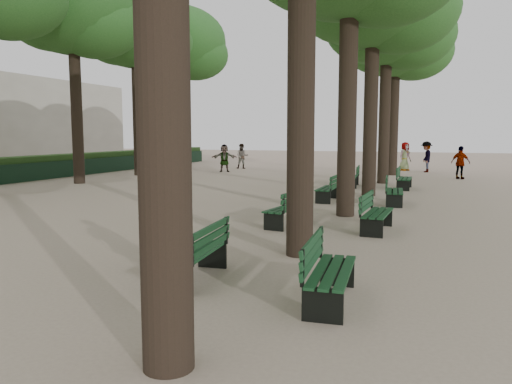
% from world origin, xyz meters
% --- Properties ---
extents(ground, '(120.00, 120.00, 0.00)m').
position_xyz_m(ground, '(0.00, 0.00, 0.00)').
color(ground, tan).
rests_on(ground, ground).
extents(tree_central_4, '(6.00, 6.00, 9.95)m').
position_xyz_m(tree_central_4, '(1.50, 18.00, 7.65)').
color(tree_central_4, '#33261C').
rests_on(tree_central_4, ground).
extents(tree_central_5, '(6.00, 6.00, 9.95)m').
position_xyz_m(tree_central_5, '(1.50, 23.00, 7.65)').
color(tree_central_5, '#33261C').
rests_on(tree_central_5, ground).
extents(tree_far_3, '(6.00, 6.00, 10.45)m').
position_xyz_m(tree_far_3, '(-12.00, 13.00, 8.14)').
color(tree_far_3, '#33261C').
rests_on(tree_far_3, ground).
extents(tree_far_4, '(6.00, 6.00, 10.45)m').
position_xyz_m(tree_far_4, '(-12.00, 18.00, 8.14)').
color(tree_far_4, '#33261C').
rests_on(tree_far_4, ground).
extents(tree_far_5, '(6.00, 6.00, 10.45)m').
position_xyz_m(tree_far_5, '(-12.00, 23.00, 8.14)').
color(tree_far_5, '#33261C').
rests_on(tree_far_5, ground).
extents(bench_left_0, '(0.73, 1.84, 0.92)m').
position_xyz_m(bench_left_0, '(0.37, 0.81, 0.27)').
color(bench_left_0, black).
rests_on(bench_left_0, ground).
extents(bench_left_1, '(0.81, 1.86, 0.92)m').
position_xyz_m(bench_left_1, '(0.37, 5.92, 0.27)').
color(bench_left_1, black).
rests_on(bench_left_1, ground).
extents(bench_left_2, '(0.57, 1.80, 0.92)m').
position_xyz_m(bench_left_2, '(0.37, 10.91, 0.27)').
color(bench_left_2, black).
rests_on(bench_left_2, ground).
extents(bench_left_3, '(0.74, 1.85, 0.92)m').
position_xyz_m(bench_left_3, '(0.37, 15.96, 0.27)').
color(bench_left_3, black).
rests_on(bench_left_3, ground).
extents(bench_right_0, '(0.70, 1.84, 0.92)m').
position_xyz_m(bench_right_0, '(2.63, 0.49, 0.27)').
color(bench_right_0, black).
rests_on(bench_right_0, ground).
extents(bench_right_1, '(0.64, 1.82, 0.92)m').
position_xyz_m(bench_right_1, '(2.63, 5.94, 0.27)').
color(bench_right_1, black).
rests_on(bench_right_1, ground).
extents(bench_right_2, '(0.72, 1.84, 0.92)m').
position_xyz_m(bench_right_2, '(2.63, 10.83, 0.27)').
color(bench_right_2, black).
rests_on(bench_right_2, ground).
extents(bench_right_3, '(0.57, 1.80, 0.92)m').
position_xyz_m(bench_right_3, '(2.63, 15.76, 0.27)').
color(bench_right_3, black).
rests_on(bench_right_3, ground).
extents(man_with_map, '(0.74, 0.84, 1.89)m').
position_xyz_m(man_with_map, '(-0.27, 0.92, 0.95)').
color(man_with_map, black).
rests_on(man_with_map, ground).
extents(pedestrian_c, '(1.05, 0.77, 1.71)m').
position_xyz_m(pedestrian_c, '(5.03, 21.56, 0.86)').
color(pedestrian_c, '#262628').
rests_on(pedestrian_c, ground).
extents(pedestrian_d, '(0.84, 0.91, 1.81)m').
position_xyz_m(pedestrian_d, '(1.93, 26.81, 0.90)').
color(pedestrian_d, '#262628').
rests_on(pedestrian_d, ground).
extents(pedestrian_a, '(0.88, 0.57, 1.67)m').
position_xyz_m(pedestrian_a, '(-8.39, 24.77, 0.84)').
color(pedestrian_a, '#262628').
rests_on(pedestrian_a, ground).
extents(pedestrian_e, '(1.57, 0.96, 1.70)m').
position_xyz_m(pedestrian_e, '(-8.44, 21.95, 0.85)').
color(pedestrian_e, '#262628').
rests_on(pedestrian_e, ground).
extents(pedestrian_b, '(0.57, 1.26, 1.88)m').
position_xyz_m(pedestrian_b, '(3.24, 25.89, 0.94)').
color(pedestrian_b, '#262628').
rests_on(pedestrian_b, ground).
extents(building_far, '(12.00, 16.00, 7.00)m').
position_xyz_m(building_far, '(-33.00, 30.00, 3.50)').
color(building_far, '#B7B2A3').
rests_on(building_far, ground).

